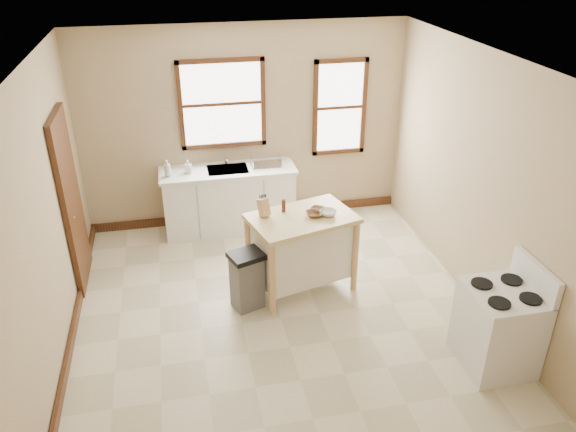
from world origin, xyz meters
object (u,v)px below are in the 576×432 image
object	(u,v)px
kitchen_island	(302,253)
trash_bin	(247,280)
bowl_c	(328,213)
knife_block	(264,208)
pepper_grinder	(284,206)
soap_bottle_a	(168,168)
soap_bottle_b	(188,167)
bowl_b	(318,210)
gas_stove	(500,317)
bowl_a	(314,214)
dish_rack	(266,162)

from	to	relation	value
kitchen_island	trash_bin	world-z (taller)	kitchen_island
kitchen_island	bowl_c	xyz separation A→B (m)	(0.30, -0.03, 0.51)
kitchen_island	bowl_c	size ratio (longest dim) A/B	6.34
kitchen_island	knife_block	xyz separation A→B (m)	(-0.42, 0.10, 0.58)
pepper_grinder	bowl_c	world-z (taller)	pepper_grinder
soap_bottle_a	soap_bottle_b	xyz separation A→B (m)	(0.27, 0.06, -0.02)
soap_bottle_a	bowl_c	xyz separation A→B (m)	(1.76, -1.60, -0.04)
soap_bottle_b	kitchen_island	world-z (taller)	soap_bottle_b
soap_bottle_b	bowl_b	size ratio (longest dim) A/B	1.13
soap_bottle_b	gas_stove	size ratio (longest dim) A/B	0.16
soap_bottle_a	bowl_b	distance (m)	2.23
soap_bottle_a	bowl_b	bearing A→B (deg)	-29.15
bowl_a	bowl_c	world-z (taller)	bowl_c
bowl_b	trash_bin	world-z (taller)	bowl_b
knife_block	pepper_grinder	size ratio (longest dim) A/B	1.33
dish_rack	gas_stove	size ratio (longest dim) A/B	0.37
soap_bottle_a	dish_rack	size ratio (longest dim) A/B	0.55
kitchen_island	pepper_grinder	size ratio (longest dim) A/B	7.84
soap_bottle_b	knife_block	distance (m)	1.71
bowl_c	bowl_a	bearing A→B (deg)	174.26
bowl_a	knife_block	bearing A→B (deg)	167.72
soap_bottle_b	knife_block	world-z (taller)	knife_block
dish_rack	bowl_a	distance (m)	1.70
soap_bottle_a	soap_bottle_b	distance (m)	0.28
kitchen_island	bowl_c	world-z (taller)	bowl_c
pepper_grinder	knife_block	bearing A→B (deg)	-166.94
knife_block	bowl_a	world-z (taller)	knife_block
kitchen_island	pepper_grinder	world-z (taller)	pepper_grinder
knife_block	gas_stove	size ratio (longest dim) A/B	0.18
pepper_grinder	gas_stove	bearing A→B (deg)	-46.41
kitchen_island	bowl_c	bearing A→B (deg)	-21.61
soap_bottle_a	bowl_a	distance (m)	2.25
pepper_grinder	dish_rack	bearing A→B (deg)	87.74
soap_bottle_a	dish_rack	distance (m)	1.34
kitchen_island	soap_bottle_b	bearing A→B (deg)	111.09
soap_bottle_a	gas_stove	distance (m)	4.46
knife_block	pepper_grinder	distance (m)	0.25
kitchen_island	trash_bin	xyz separation A→B (m)	(-0.68, -0.24, -0.13)
bowl_a	dish_rack	bearing A→B (deg)	98.62
pepper_grinder	bowl_b	distance (m)	0.40
soap_bottle_b	dish_rack	xyz separation A→B (m)	(1.07, 0.04, -0.04)
pepper_grinder	trash_bin	distance (m)	0.94
soap_bottle_a	gas_stove	world-z (taller)	soap_bottle_a
bowl_a	trash_bin	world-z (taller)	bowl_a
dish_rack	kitchen_island	xyz separation A→B (m)	(0.12, -1.67, -0.49)
gas_stove	soap_bottle_a	bearing A→B (deg)	133.05
soap_bottle_a	gas_stove	xyz separation A→B (m)	(3.02, -3.24, -0.47)
bowl_c	trash_bin	world-z (taller)	bowl_c
knife_block	bowl_a	size ratio (longest dim) A/B	1.06
dish_rack	gas_stove	xyz separation A→B (m)	(1.69, -3.34, -0.41)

